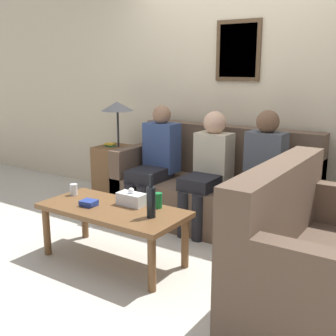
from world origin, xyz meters
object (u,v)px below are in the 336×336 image
couch_main (215,192)px  person_right (261,172)px  drinking_glass (74,190)px  person_middle (208,166)px  couch_side (317,269)px  teddy_bear (236,272)px  coffee_table (113,215)px  person_left (155,159)px  wine_bottle (151,201)px

couch_main → person_right: (0.53, -0.17, 0.31)m
drinking_glass → person_middle: size_ratio=0.09×
couch_side → teddy_bear: (-0.56, 0.06, -0.21)m
couch_main → coffee_table: size_ratio=1.60×
couch_main → person_middle: person_middle is taller
couch_side → drinking_glass: couch_side is taller
couch_main → drinking_glass: 1.41m
person_middle → person_left: bearing=-175.9°
couch_side → person_left: size_ratio=1.17×
teddy_bear → couch_main: bearing=124.2°
coffee_table → wine_bottle: (0.38, -0.01, 0.19)m
coffee_table → person_middle: (0.28, 1.06, 0.23)m
drinking_glass → teddy_bear: bearing=3.1°
coffee_table → person_left: person_left is taller
wine_bottle → person_middle: size_ratio=0.29×
couch_main → teddy_bear: couch_main is taller
person_right → coffee_table: bearing=-127.3°
person_left → person_right: bearing=2.4°
coffee_table → person_middle: 1.12m
wine_bottle → person_middle: 1.07m
person_middle → teddy_bear: (0.73, -0.90, -0.50)m
coffee_table → person_left: bearing=106.7°
wine_bottle → person_middle: (-0.10, 1.06, 0.04)m
coffee_table → teddy_bear: (1.01, 0.15, -0.27)m
couch_main → drinking_glass: couch_main is taller
couch_main → person_left: bearing=-159.9°
couch_main → wine_bottle: couch_main is taller
person_right → wine_bottle: bearing=-111.6°
couch_main → person_middle: 0.34m
couch_main → person_left: size_ratio=1.66×
couch_side → wine_bottle: couch_side is taller
couch_main → coffee_table: couch_main is taller
teddy_bear → person_right: bearing=102.7°
couch_main → person_middle: size_ratio=1.70×
couch_side → person_left: (-1.88, 0.92, 0.30)m
coffee_table → person_right: size_ratio=1.02×
couch_side → person_middle: (-1.29, 0.96, 0.29)m
coffee_table → person_right: (0.81, 1.06, 0.24)m
wine_bottle → person_right: size_ratio=0.28×
coffee_table → drinking_glass: bearing=172.0°
coffee_table → person_middle: bearing=74.9°
couch_main → person_left: person_left is taller
person_left → coffee_table: bearing=-73.3°
person_left → person_middle: 0.59m
couch_side → person_middle: 1.63m
person_right → teddy_bear: bearing=-77.3°
couch_side → person_right: person_right is taller
coffee_table → wine_bottle: wine_bottle is taller
couch_main → drinking_glass: size_ratio=19.67×
drinking_glass → coffee_table: bearing=-8.0°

